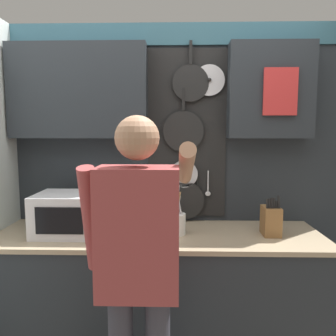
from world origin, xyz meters
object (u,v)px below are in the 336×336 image
Objects in this scene: knife_block at (271,220)px; utensil_crock at (176,222)px; microwave at (77,214)px; person at (139,258)px.

knife_block is 0.81× the size of utensil_crock.
person reaches higher than microwave.
microwave reaches higher than knife_block.
knife_block is at bearing -0.13° from utensil_crock.
knife_block is (1.28, 0.00, -0.04)m from microwave.
utensil_crock is at bearing 179.87° from knife_block.
person reaches higher than utensil_crock.
knife_block is 0.16× the size of person.
utensil_crock is 0.66m from person.
utensil_crock is at bearing 0.17° from microwave.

